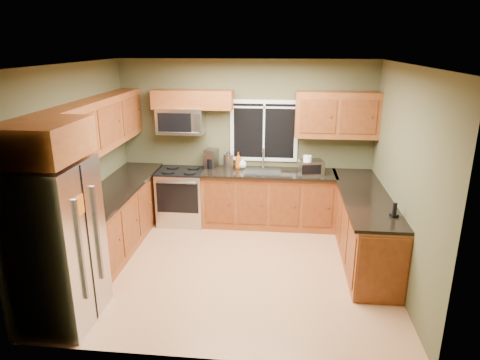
% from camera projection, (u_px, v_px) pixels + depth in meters
% --- Properties ---
extents(floor, '(4.20, 4.20, 0.00)m').
position_uv_depth(floor, '(234.00, 267.00, 5.87)').
color(floor, '#B0784D').
rests_on(floor, ground).
extents(ceiling, '(4.20, 4.20, 0.00)m').
position_uv_depth(ceiling, '(233.00, 64.00, 5.04)').
color(ceiling, white).
rests_on(ceiling, back_wall).
extents(back_wall, '(4.20, 0.00, 4.20)m').
position_uv_depth(back_wall, '(246.00, 142.00, 7.16)').
color(back_wall, '#4B492C').
rests_on(back_wall, ground).
extents(front_wall, '(4.20, 0.00, 4.20)m').
position_uv_depth(front_wall, '(209.00, 233.00, 3.76)').
color(front_wall, '#4B492C').
rests_on(front_wall, ground).
extents(left_wall, '(0.00, 3.60, 3.60)m').
position_uv_depth(left_wall, '(76.00, 169.00, 5.66)').
color(left_wall, '#4B492C').
rests_on(left_wall, ground).
extents(right_wall, '(0.00, 3.60, 3.60)m').
position_uv_depth(right_wall, '(403.00, 178.00, 5.26)').
color(right_wall, '#4B492C').
rests_on(right_wall, ground).
extents(window, '(1.12, 0.03, 1.02)m').
position_uv_depth(window, '(264.00, 131.00, 7.06)').
color(window, white).
rests_on(window, back_wall).
extents(base_cabinets_left, '(0.60, 2.65, 0.90)m').
position_uv_depth(base_cabinets_left, '(117.00, 218.00, 6.36)').
color(base_cabinets_left, brown).
rests_on(base_cabinets_left, ground).
extents(countertop_left, '(0.65, 2.65, 0.04)m').
position_uv_depth(countertop_left, '(116.00, 188.00, 6.21)').
color(countertop_left, black).
rests_on(countertop_left, base_cabinets_left).
extents(base_cabinets_back, '(2.17, 0.60, 0.90)m').
position_uv_depth(base_cabinets_back, '(269.00, 200.00, 7.12)').
color(base_cabinets_back, brown).
rests_on(base_cabinets_back, ground).
extents(countertop_back, '(2.17, 0.65, 0.04)m').
position_uv_depth(countertop_back, '(269.00, 173.00, 6.95)').
color(countertop_back, black).
rests_on(countertop_back, base_cabinets_back).
extents(base_cabinets_peninsula, '(0.60, 2.52, 0.90)m').
position_uv_depth(base_cabinets_peninsula, '(364.00, 227.00, 6.07)').
color(base_cabinets_peninsula, brown).
rests_on(base_cabinets_peninsula, ground).
extents(countertop_peninsula, '(0.65, 2.50, 0.04)m').
position_uv_depth(countertop_peninsula, '(365.00, 195.00, 5.94)').
color(countertop_peninsula, black).
rests_on(countertop_peninsula, base_cabinets_peninsula).
extents(upper_cabinets_left, '(0.33, 2.65, 0.72)m').
position_uv_depth(upper_cabinets_left, '(99.00, 124.00, 5.94)').
color(upper_cabinets_left, brown).
rests_on(upper_cabinets_left, left_wall).
extents(upper_cabinets_back_left, '(1.30, 0.33, 0.30)m').
position_uv_depth(upper_cabinets_back_left, '(193.00, 99.00, 6.87)').
color(upper_cabinets_back_left, brown).
rests_on(upper_cabinets_back_left, back_wall).
extents(upper_cabinets_back_right, '(1.30, 0.33, 0.72)m').
position_uv_depth(upper_cabinets_back_right, '(337.00, 115.00, 6.71)').
color(upper_cabinets_back_right, brown).
rests_on(upper_cabinets_back_right, back_wall).
extents(upper_cabinet_over_fridge, '(0.72, 0.90, 0.38)m').
position_uv_depth(upper_cabinet_over_fridge, '(41.00, 140.00, 4.19)').
color(upper_cabinet_over_fridge, brown).
rests_on(upper_cabinet_over_fridge, left_wall).
extents(refrigerator, '(0.74, 0.90, 1.80)m').
position_uv_depth(refrigerator, '(57.00, 245.00, 4.54)').
color(refrigerator, '#B7B7BC').
rests_on(refrigerator, ground).
extents(range, '(0.76, 0.69, 0.94)m').
position_uv_depth(range, '(182.00, 196.00, 7.22)').
color(range, '#B7B7BC').
rests_on(range, ground).
extents(microwave, '(0.76, 0.41, 0.42)m').
position_uv_depth(microwave, '(181.00, 121.00, 6.96)').
color(microwave, '#B7B7BC').
rests_on(microwave, back_wall).
extents(sink, '(0.60, 0.42, 0.36)m').
position_uv_depth(sink, '(262.00, 171.00, 6.97)').
color(sink, slate).
rests_on(sink, countertop_back).
extents(toaster_oven, '(0.41, 0.35, 0.23)m').
position_uv_depth(toaster_oven, '(311.00, 167.00, 6.79)').
color(toaster_oven, '#B7B7BC').
rests_on(toaster_oven, countertop_back).
extents(coffee_maker, '(0.23, 0.28, 0.31)m').
position_uv_depth(coffee_maker, '(211.00, 159.00, 7.15)').
color(coffee_maker, slate).
rests_on(coffee_maker, countertop_back).
extents(kettle, '(0.18, 0.18, 0.30)m').
position_uv_depth(kettle, '(228.00, 160.00, 7.11)').
color(kettle, '#B7B7BC').
rests_on(kettle, countertop_back).
extents(paper_towel_roll, '(0.16, 0.16, 0.33)m').
position_uv_depth(paper_towel_roll, '(307.00, 165.00, 6.80)').
color(paper_towel_roll, white).
rests_on(paper_towel_roll, countertop_back).
extents(soap_bottle_a, '(0.11, 0.11, 0.27)m').
position_uv_depth(soap_bottle_a, '(238.00, 160.00, 7.10)').
color(soap_bottle_a, '#C05712').
rests_on(soap_bottle_a, countertop_back).
extents(soap_bottle_c, '(0.15, 0.15, 0.18)m').
position_uv_depth(soap_bottle_c, '(242.00, 163.00, 7.12)').
color(soap_bottle_c, white).
rests_on(soap_bottle_c, countertop_back).
extents(cordless_phone, '(0.10, 0.10, 0.18)m').
position_uv_depth(cordless_phone, '(394.00, 213.00, 5.14)').
color(cordless_phone, black).
rests_on(cordless_phone, countertop_peninsula).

